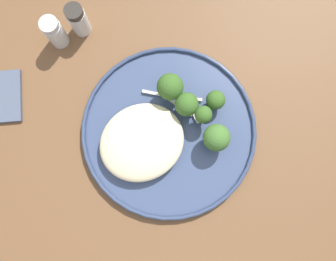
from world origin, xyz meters
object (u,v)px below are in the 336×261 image
object	(u,v)px
seared_scallop_front_small	(132,133)
pepper_shaker	(78,20)
dinner_plate	(168,132)
broccoli_floret_near_rim	(216,100)
seared_scallop_half_hidden	(148,172)
broccoli_floret_tall_stalk	(216,138)
seared_scallop_on_noodles	(141,154)
seared_scallop_center_golden	(134,119)
salt_shaker	(55,32)
broccoli_floret_center_pile	(170,87)
broccoli_floret_beside_noodles	(187,105)
broccoli_floret_split_head	(203,115)

from	to	relation	value
seared_scallop_front_small	pepper_shaker	distance (m)	0.21
dinner_plate	broccoli_floret_near_rim	bearing A→B (deg)	1.71
seared_scallop_half_hidden	broccoli_floret_near_rim	distance (m)	0.16
broccoli_floret_tall_stalk	broccoli_floret_near_rim	size ratio (longest dim) A/B	1.37
dinner_plate	broccoli_floret_tall_stalk	size ratio (longest dim) A/B	4.95
broccoli_floret_near_rim	seared_scallop_half_hidden	bearing A→B (deg)	-163.57
seared_scallop_half_hidden	broccoli_floret_near_rim	world-z (taller)	broccoli_floret_near_rim
seared_scallop_half_hidden	seared_scallop_on_noodles	xyz separation A→B (m)	(0.00, 0.03, -0.00)
seared_scallop_on_noodles	seared_scallop_front_small	bearing A→B (deg)	82.28
seared_scallop_center_golden	broccoli_floret_near_rim	world-z (taller)	broccoli_floret_near_rim
salt_shaker	broccoli_floret_center_pile	bearing A→B (deg)	-57.23
broccoli_floret_tall_stalk	seared_scallop_center_golden	bearing A→B (deg)	135.34
broccoli_floret_center_pile	broccoli_floret_tall_stalk	bearing A→B (deg)	-77.76
broccoli_floret_tall_stalk	broccoli_floret_beside_noodles	size ratio (longest dim) A/B	1.06
seared_scallop_half_hidden	seared_scallop_center_golden	bearing A→B (deg)	75.90
seared_scallop_half_hidden	seared_scallop_center_golden	size ratio (longest dim) A/B	1.29
broccoli_floret_beside_noodles	salt_shaker	distance (m)	0.25
broccoli_floret_center_pile	broccoli_floret_near_rim	bearing A→B (deg)	-43.09
broccoli_floret_split_head	broccoli_floret_center_pile	bearing A→B (deg)	110.61
dinner_plate	broccoli_floret_tall_stalk	distance (m)	0.09
seared_scallop_half_hidden	pepper_shaker	xyz separation A→B (m)	(0.02, 0.28, 0.01)
broccoli_floret_center_pile	salt_shaker	distance (m)	0.22
seared_scallop_center_golden	broccoli_floret_split_head	distance (m)	0.11
seared_scallop_front_small	salt_shaker	bearing A→B (deg)	98.20
seared_scallop_on_noodles	broccoli_floret_split_head	size ratio (longest dim) A/B	0.57
seared_scallop_front_small	broccoli_floret_center_pile	xyz separation A→B (m)	(0.09, 0.03, 0.03)
seared_scallop_on_noodles	broccoli_floret_tall_stalk	bearing A→B (deg)	-18.61
broccoli_floret_tall_stalk	salt_shaker	xyz separation A→B (m)	(-0.14, 0.29, -0.01)
broccoli_floret_beside_noodles	salt_shaker	size ratio (longest dim) A/B	0.83
seared_scallop_half_hidden	broccoli_floret_split_head	world-z (taller)	broccoli_floret_split_head
seared_scallop_on_noodles	salt_shaker	size ratio (longest dim) A/B	0.43
seared_scallop_center_golden	broccoli_floret_tall_stalk	bearing A→B (deg)	-44.66
seared_scallop_on_noodles	seared_scallop_center_golden	distance (m)	0.06
seared_scallop_half_hidden	broccoli_floret_split_head	size ratio (longest dim) A/B	0.56
seared_scallop_half_hidden	broccoli_floret_tall_stalk	distance (m)	0.12
dinner_plate	seared_scallop_center_golden	distance (m)	0.06
dinner_plate	broccoli_floret_near_rim	distance (m)	0.09
broccoli_floret_center_pile	pepper_shaker	distance (m)	0.20
seared_scallop_center_golden	pepper_shaker	bearing A→B (deg)	89.68
seared_scallop_center_golden	broccoli_floret_beside_noodles	world-z (taller)	broccoli_floret_beside_noodles
broccoli_floret_tall_stalk	broccoli_floret_beside_noodles	world-z (taller)	broccoli_floret_tall_stalk
seared_scallop_front_small	broccoli_floret_center_pile	distance (m)	0.10
broccoli_floret_tall_stalk	pepper_shaker	bearing A→B (deg)	108.48
broccoli_floret_beside_noodles	seared_scallop_front_small	bearing A→B (deg)	175.49
seared_scallop_on_noodles	broccoli_floret_split_head	world-z (taller)	broccoli_floret_split_head
dinner_plate	broccoli_floret_center_pile	xyz separation A→B (m)	(0.03, 0.05, 0.04)
broccoli_floret_split_head	broccoli_floret_beside_noodles	bearing A→B (deg)	117.88
seared_scallop_center_golden	broccoli_floret_split_head	world-z (taller)	broccoli_floret_split_head
dinner_plate	broccoli_floret_center_pile	size ratio (longest dim) A/B	4.49
dinner_plate	salt_shaker	size ratio (longest dim) A/B	4.33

